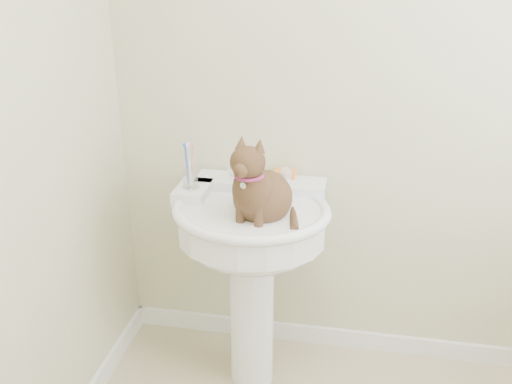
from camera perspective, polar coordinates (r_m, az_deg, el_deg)
The scene contains 7 objects.
wall_back at distance 2.20m, azimuth 13.04°, elevation 10.68°, with size 2.20×0.00×2.50m, color beige, non-canonical shape.
baseboard_back at distance 2.71m, azimuth 10.69°, elevation -15.02°, with size 2.20×0.02×0.09m, color white.
pedestal_sink at distance 2.15m, azimuth -0.52°, elevation -5.21°, with size 0.63×0.62×0.87m.
faucet at distance 2.20m, azimuth 0.29°, elevation 1.94°, with size 0.28×0.12×0.14m.
soap_bar at distance 2.28m, azimuth 3.06°, elevation 1.94°, with size 0.09×0.06×0.03m, color orange.
toothbrush_cup at distance 2.16m, azimuth -6.93°, elevation 1.60°, with size 0.07×0.07×0.19m.
cat at distance 1.99m, azimuth 0.45°, elevation -0.04°, with size 0.24×0.31×0.45m.
Camera 1 is at (-0.10, -1.05, 1.71)m, focal length 38.00 mm.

